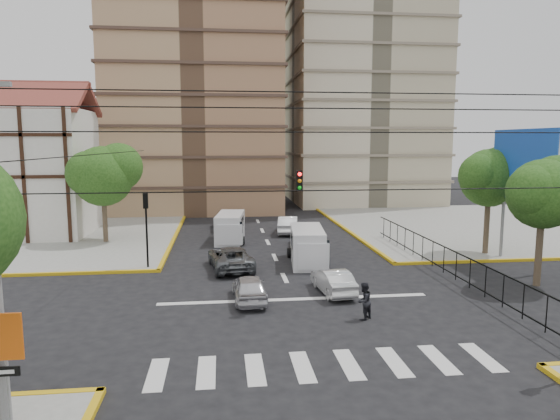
{
  "coord_description": "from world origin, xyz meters",
  "views": [
    {
      "loc": [
        -3.42,
        -21.69,
        7.51
      ],
      "look_at": [
        -0.41,
        3.68,
        4.0
      ],
      "focal_mm": 32.0,
      "sensor_mm": 36.0,
      "label": 1
    }
  ],
  "objects": [
    {
      "name": "traffic_light_hanging",
      "position": [
        0.0,
        -2.04,
        5.9
      ],
      "size": [
        18.0,
        9.12,
        0.92
      ],
      "color": "black",
      "rests_on": "ground"
    },
    {
      "name": "billboard",
      "position": [
        14.45,
        6.0,
        6.0
      ],
      "size": [
        0.36,
        6.2,
        8.1
      ],
      "color": "slate",
      "rests_on": "ground"
    },
    {
      "name": "district_sign",
      "position": [
        -8.8,
        -9.24,
        2.45
      ],
      "size": [
        0.9,
        0.12,
        3.2
      ],
      "color": "slate",
      "rests_on": "ground"
    },
    {
      "name": "car_silver_rear_left",
      "position": [
        -3.08,
        21.02,
        0.72
      ],
      "size": [
        2.24,
        5.06,
        1.44
      ],
      "primitive_type": "imported",
      "rotation": [
        0.0,
        0.0,
        3.19
      ],
      "color": "#BBBAC0",
      "rests_on": "ground"
    },
    {
      "name": "van_left_lane",
      "position": [
        -2.79,
        15.46,
        1.03
      ],
      "size": [
        2.41,
        4.92,
        2.13
      ],
      "rotation": [
        0.0,
        0.0,
        -0.12
      ],
      "color": "silver",
      "rests_on": "ground"
    },
    {
      "name": "car_white_front_right",
      "position": [
        2.05,
        1.97,
        0.62
      ],
      "size": [
        1.69,
        3.87,
        1.24
      ],
      "primitive_type": "imported",
      "rotation": [
        0.0,
        0.0,
        3.24
      ],
      "color": "silver",
      "rests_on": "ground"
    },
    {
      "name": "car_darkgrey_mid_right",
      "position": [
        2.37,
        13.19,
        0.68
      ],
      "size": [
        2.02,
        4.12,
        1.35
      ],
      "primitive_type": "imported",
      "rotation": [
        0.0,
        0.0,
        3.03
      ],
      "color": "#28282B",
      "rests_on": "ground"
    },
    {
      "name": "sidewalk_ne",
      "position": [
        20.0,
        20.0,
        0.07
      ],
      "size": [
        26.0,
        26.0,
        0.15
      ],
      "primitive_type": "cube",
      "color": "gray",
      "rests_on": "ground"
    },
    {
      "name": "tower_beige",
      "position": [
        14.0,
        40.0,
        24.0
      ],
      "size": [
        17.0,
        16.0,
        48.0
      ],
      "primitive_type": "cube",
      "color": "tan",
      "rests_on": "ground"
    },
    {
      "name": "tudor_building",
      "position": [
        -19.0,
        20.0,
        5.25
      ],
      "size": [
        10.8,
        8.05,
        12.23
      ],
      "color": "silver",
      "rests_on": "ground"
    },
    {
      "name": "tree_tudor",
      "position": [
        -11.9,
        16.01,
        5.22
      ],
      "size": [
        5.39,
        4.4,
        7.43
      ],
      "color": "#473828",
      "rests_on": "ground"
    },
    {
      "name": "sidewalk_nw",
      "position": [
        -20.0,
        20.0,
        0.07
      ],
      "size": [
        26.0,
        26.0,
        0.15
      ],
      "primitive_type": "cube",
      "color": "gray",
      "rests_on": "ground"
    },
    {
      "name": "stop_line",
      "position": [
        0.0,
        1.2,
        0.01
      ],
      "size": [
        13.0,
        0.4,
        0.01
      ],
      "primitive_type": "cube",
      "color": "silver",
      "rests_on": "ground"
    },
    {
      "name": "tree_park_a",
      "position": [
        13.08,
        2.01,
        5.01
      ],
      "size": [
        4.41,
        3.6,
        6.83
      ],
      "color": "#473828",
      "rests_on": "ground"
    },
    {
      "name": "tree_park_c",
      "position": [
        14.09,
        9.01,
        5.34
      ],
      "size": [
        4.65,
        3.8,
        7.25
      ],
      "color": "#473828",
      "rests_on": "ground"
    },
    {
      "name": "ground",
      "position": [
        0.0,
        0.0,
        0.0
      ],
      "size": [
        160.0,
        160.0,
        0.0
      ],
      "primitive_type": "plane",
      "color": "black",
      "rests_on": "ground"
    },
    {
      "name": "van_right_lane",
      "position": [
        1.83,
        7.98,
        1.07
      ],
      "size": [
        2.41,
        5.06,
        2.2
      ],
      "rotation": [
        0.0,
        0.0,
        -0.11
      ],
      "color": "silver",
      "rests_on": "ground"
    },
    {
      "name": "car_grey_mid_left",
      "position": [
        -2.93,
        7.35,
        0.69
      ],
      "size": [
        2.9,
        5.2,
        1.38
      ],
      "primitive_type": "imported",
      "rotation": [
        0.0,
        0.0,
        3.27
      ],
      "color": "slate",
      "rests_on": "ground"
    },
    {
      "name": "traffic_light_nw",
      "position": [
        -7.8,
        7.8,
        3.11
      ],
      "size": [
        0.28,
        0.22,
        4.4
      ],
      "color": "black",
      "rests_on": "ground"
    },
    {
      "name": "crosswalk_stripes",
      "position": [
        0.0,
        -6.0,
        0.01
      ],
      "size": [
        12.0,
        2.4,
        0.01
      ],
      "primitive_type": "cube",
      "color": "silver",
      "rests_on": "ground"
    },
    {
      "name": "park_fence",
      "position": [
        9.0,
        4.5,
        0.0
      ],
      "size": [
        0.1,
        22.5,
        1.66
      ],
      "primitive_type": null,
      "color": "black",
      "rests_on": "ground"
    },
    {
      "name": "pedestrian_crosswalk",
      "position": [
        2.51,
        -1.84,
        0.81
      ],
      "size": [
        0.99,
        0.97,
        1.61
      ],
      "primitive_type": "imported",
      "rotation": [
        0.0,
        0.0,
        3.84
      ],
      "color": "black",
      "rests_on": "ground"
    },
    {
      "name": "car_silver_front_left",
      "position": [
        -2.17,
        1.22,
        0.64
      ],
      "size": [
        1.64,
        3.79,
        1.27
      ],
      "primitive_type": "imported",
      "rotation": [
        0.0,
        0.0,
        3.18
      ],
      "color": "silver",
      "rests_on": "ground"
    },
    {
      "name": "car_white_rear_right",
      "position": [
        2.02,
        18.56,
        0.72
      ],
      "size": [
        2.23,
        4.58,
        1.45
      ],
      "primitive_type": "imported",
      "rotation": [
        0.0,
        0.0,
        2.98
      ],
      "color": "white",
      "rests_on": "ground"
    }
  ]
}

